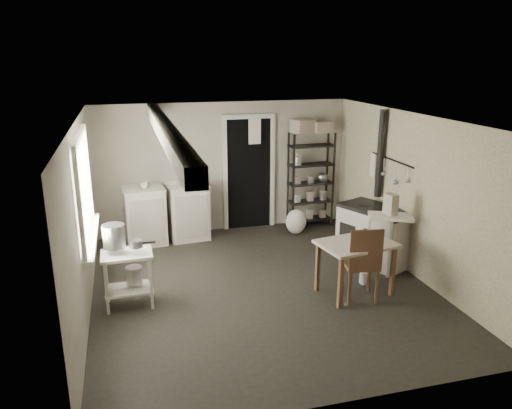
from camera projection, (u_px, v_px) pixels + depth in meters
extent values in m
plane|color=black|center=(262.00, 287.00, 6.89)|extent=(5.00, 5.00, 0.00)
plane|color=silver|center=(262.00, 119.00, 6.22)|extent=(5.00, 5.00, 0.00)
cube|color=#B0A796|center=(224.00, 167.00, 8.87)|extent=(4.50, 0.02, 2.30)
cube|color=#B0A796|center=(341.00, 290.00, 4.24)|extent=(4.50, 0.02, 2.30)
cube|color=#B0A796|center=(82.00, 221.00, 6.00)|extent=(0.02, 5.00, 2.30)
cube|color=#B0A796|center=(414.00, 195.00, 7.11)|extent=(0.02, 5.00, 2.30)
cylinder|color=silver|center=(114.00, 236.00, 6.11)|extent=(0.28, 0.28, 0.29)
cylinder|color=silver|center=(136.00, 244.00, 6.12)|extent=(0.22, 0.22, 0.09)
cylinder|color=silver|center=(134.00, 275.00, 6.34)|extent=(0.25, 0.25, 0.22)
imported|color=silver|center=(172.00, 186.00, 8.39)|extent=(0.29, 0.29, 0.07)
imported|color=silver|center=(145.00, 188.00, 8.21)|extent=(0.17, 0.17, 0.10)
imported|color=silver|center=(297.00, 153.00, 9.00)|extent=(0.11, 0.11, 0.20)
cube|color=beige|center=(303.00, 117.00, 8.83)|extent=(0.41, 0.38, 0.23)
cube|color=beige|center=(322.00, 118.00, 8.89)|extent=(0.32, 0.31, 0.19)
cube|color=beige|center=(390.00, 210.00, 6.92)|extent=(0.14, 0.21, 0.29)
imported|color=silver|center=(373.00, 238.00, 6.45)|extent=(0.12, 0.12, 0.09)
ellipsoid|color=white|center=(296.00, 221.00, 8.87)|extent=(0.40, 0.35, 0.45)
cylinder|color=silver|center=(364.00, 278.00, 6.98)|extent=(0.15, 0.15, 0.16)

